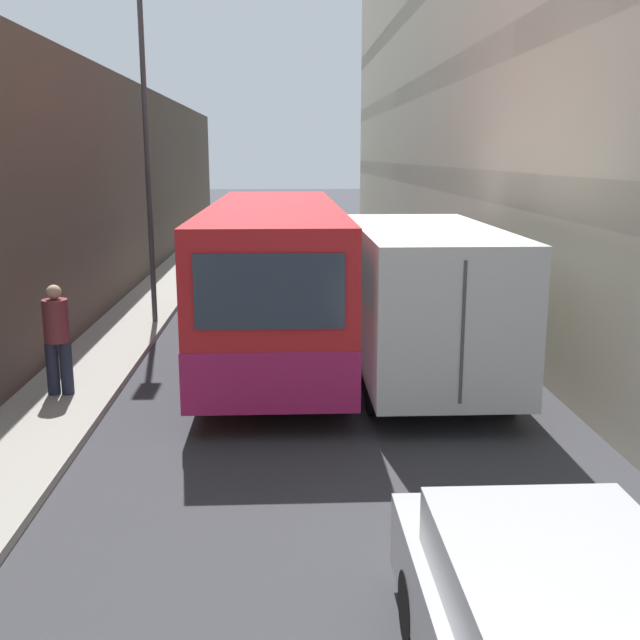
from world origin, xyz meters
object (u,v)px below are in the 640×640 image
bus (275,274)px  box_truck (415,289)px  pedestrian (57,336)px  street_lamp (144,84)px  panel_van (270,238)px

bus → box_truck: size_ratio=1.32×
pedestrian → bus: bearing=42.0°
box_truck → street_lamp: (-5.52, 3.81, 3.97)m
panel_van → pedestrian: panel_van is taller
box_truck → bus: bearing=150.6°
street_lamp → box_truck: bearing=-34.6°
panel_van → pedestrian: size_ratio=2.22×
box_truck → pedestrian: bearing=-164.8°
panel_van → street_lamp: 10.43m
panel_van → pedestrian: (-3.18, -14.57, 0.00)m
pedestrian → street_lamp: 7.05m
panel_van → street_lamp: street_lamp is taller
bus → panel_van: 11.43m
bus → box_truck: bus is taller
bus → pedestrian: bus is taller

